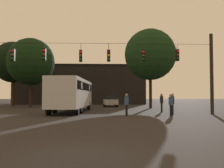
{
  "coord_description": "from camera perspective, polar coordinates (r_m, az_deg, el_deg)",
  "views": [
    {
      "loc": [
        0.55,
        -6.48,
        1.53
      ],
      "look_at": [
        1.52,
        15.67,
        2.52
      ],
      "focal_mm": 41.28,
      "sensor_mm": 36.0,
      "label": 1
    }
  ],
  "objects": [
    {
      "name": "ground_plane",
      "position": [
        31.03,
        -3.53,
        -5.39
      ],
      "size": [
        168.0,
        168.0,
        0.0
      ],
      "primitive_type": "plane",
      "color": "black",
      "rests_on": "ground"
    },
    {
      "name": "city_bus",
      "position": [
        24.48,
        -8.77,
        -1.75
      ],
      "size": [
        3.2,
        11.14,
        3.0
      ],
      "color": "#B7BCC6",
      "rests_on": "ground"
    },
    {
      "name": "tree_left_silhouette",
      "position": [
        31.91,
        8.47,
        6.45
      ],
      "size": [
        6.26,
        6.26,
        9.66
      ],
      "color": "black",
      "rests_on": "ground"
    },
    {
      "name": "tree_right_far",
      "position": [
        39.87,
        -21.01,
        4.48
      ],
      "size": [
        5.91,
        5.91,
        9.29
      ],
      "color": "#2D2116",
      "rests_on": "ground"
    },
    {
      "name": "pedestrian_crossing_right",
      "position": [
        19.57,
        12.92,
        -4.26
      ],
      "size": [
        0.25,
        0.37,
        1.65
      ],
      "color": "black",
      "rests_on": "ground"
    },
    {
      "name": "car_near_right",
      "position": [
        35.45,
        -0.36,
        -3.75
      ],
      "size": [
        1.95,
        4.39,
        1.52
      ],
      "color": "#99999E",
      "rests_on": "ground"
    },
    {
      "name": "pedestrian_near_bus",
      "position": [
        24.04,
        10.93,
        -3.86
      ],
      "size": [
        0.25,
        0.37,
        1.7
      ],
      "color": "black",
      "rests_on": "ground"
    },
    {
      "name": "pedestrian_crossing_center",
      "position": [
        19.38,
        3.24,
        -4.3
      ],
      "size": [
        0.29,
        0.39,
        1.66
      ],
      "color": "black",
      "rests_on": "ground"
    },
    {
      "name": "overhead_signal_span",
      "position": [
        20.85,
        -3.93,
        3.91
      ],
      "size": [
        19.63,
        0.44,
        6.64
      ],
      "color": "black",
      "rests_on": "ground"
    },
    {
      "name": "pedestrian_crossing_left",
      "position": [
        21.24,
        13.27,
        -4.02
      ],
      "size": [
        0.36,
        0.42,
        1.7
      ],
      "color": "black",
      "rests_on": "ground"
    },
    {
      "name": "corner_building",
      "position": [
        50.22,
        -6.29,
        -0.35
      ],
      "size": [
        22.09,
        13.07,
        6.92
      ],
      "color": "black",
      "rests_on": "ground"
    },
    {
      "name": "tree_behind_building",
      "position": [
        35.15,
        -17.55,
        4.73
      ],
      "size": [
        6.11,
        6.11,
        8.99
      ],
      "color": "black",
      "rests_on": "ground"
    }
  ]
}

